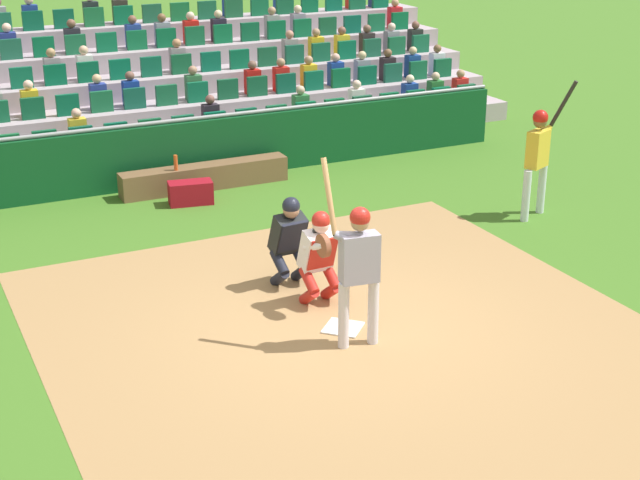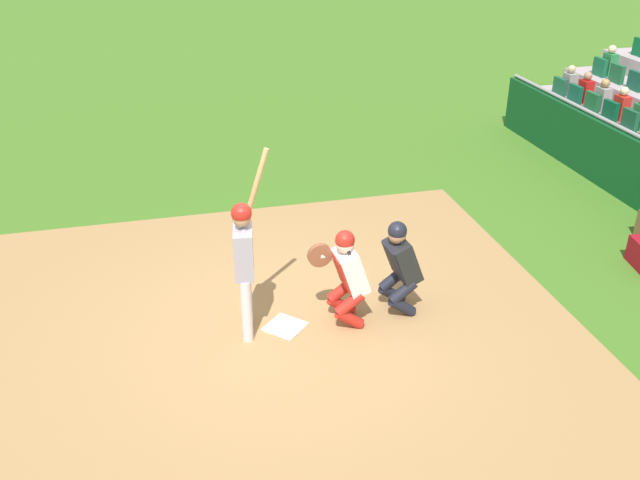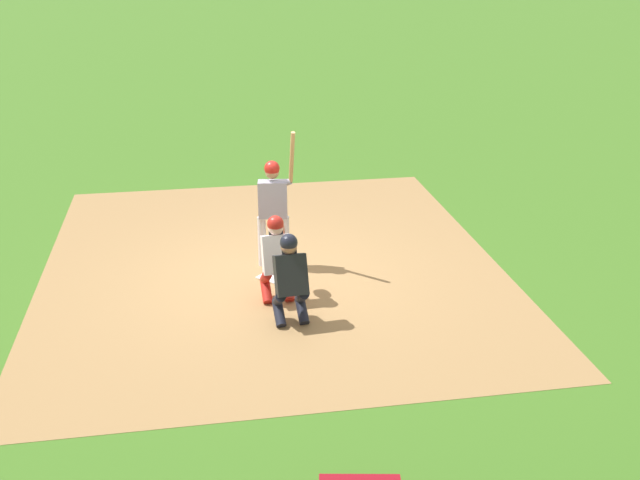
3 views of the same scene
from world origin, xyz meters
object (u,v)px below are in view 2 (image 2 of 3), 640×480
at_px(batter_at_plate, 244,254).
at_px(catcher_crouching, 346,272).
at_px(home_plate_marker, 285,327).
at_px(home_plate_umpire, 400,263).

xyz_separation_m(batter_at_plate, catcher_crouching, (-0.10, -1.22, -0.35)).
height_order(home_plate_marker, batter_at_plate, batter_at_plate).
distance_m(batter_at_plate, home_plate_umpire, 1.98).
distance_m(home_plate_marker, batter_at_plate, 1.16).
height_order(home_plate_marker, home_plate_umpire, home_plate_umpire).
height_order(catcher_crouching, home_plate_umpire, catcher_crouching).
bearing_deg(home_plate_umpire, batter_at_plate, 89.85).
relative_size(batter_at_plate, home_plate_umpire, 1.75).
bearing_deg(batter_at_plate, catcher_crouching, -94.55).
bearing_deg(home_plate_marker, catcher_crouching, -93.58).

